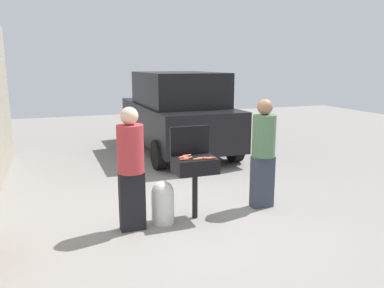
{
  "coord_description": "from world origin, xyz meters",
  "views": [
    {
      "loc": [
        -1.95,
        -5.09,
        2.22
      ],
      "look_at": [
        0.04,
        0.35,
        1.0
      ],
      "focal_mm": 35.7,
      "sensor_mm": 36.0,
      "label": 1
    }
  ],
  "objects_px": {
    "hot_dog_4": "(187,155)",
    "hot_dog_6": "(198,159)",
    "hot_dog_1": "(184,157)",
    "propane_tank": "(163,201)",
    "hot_dog_2": "(184,159)",
    "hot_dog_7": "(188,158)",
    "bbq_grill": "(195,167)",
    "hot_dog_8": "(211,158)",
    "hot_dog_5": "(202,158)",
    "person_right": "(263,150)",
    "person_left": "(131,165)",
    "hot_dog_0": "(208,158)",
    "hot_dog_3": "(183,157)",
    "parked_minivan": "(177,112)"
  },
  "relations": [
    {
      "from": "hot_dog_0",
      "to": "person_left",
      "type": "bearing_deg",
      "value": 176.91
    },
    {
      "from": "hot_dog_8",
      "to": "hot_dog_7",
      "type": "bearing_deg",
      "value": 155.45
    },
    {
      "from": "hot_dog_1",
      "to": "propane_tank",
      "type": "height_order",
      "value": "hot_dog_1"
    },
    {
      "from": "hot_dog_4",
      "to": "hot_dog_5",
      "type": "relative_size",
      "value": 1.0
    },
    {
      "from": "hot_dog_3",
      "to": "hot_dog_4",
      "type": "bearing_deg",
      "value": 44.21
    },
    {
      "from": "hot_dog_1",
      "to": "propane_tank",
      "type": "bearing_deg",
      "value": -170.33
    },
    {
      "from": "hot_dog_6",
      "to": "hot_dog_7",
      "type": "xyz_separation_m",
      "value": [
        -0.11,
        0.11,
        0.0
      ]
    },
    {
      "from": "hot_dog_8",
      "to": "hot_dog_0",
      "type": "bearing_deg",
      "value": 138.1
    },
    {
      "from": "hot_dog_1",
      "to": "hot_dog_2",
      "type": "relative_size",
      "value": 1.0
    },
    {
      "from": "propane_tank",
      "to": "parked_minivan",
      "type": "distance_m",
      "value": 4.58
    },
    {
      "from": "hot_dog_3",
      "to": "person_left",
      "type": "height_order",
      "value": "person_left"
    },
    {
      "from": "hot_dog_1",
      "to": "propane_tank",
      "type": "xyz_separation_m",
      "value": [
        -0.34,
        -0.06,
        -0.6
      ]
    },
    {
      "from": "bbq_grill",
      "to": "hot_dog_3",
      "type": "xyz_separation_m",
      "value": [
        -0.18,
        0.02,
        0.16
      ]
    },
    {
      "from": "hot_dog_5",
      "to": "propane_tank",
      "type": "bearing_deg",
      "value": 171.08
    },
    {
      "from": "hot_dog_2",
      "to": "hot_dog_4",
      "type": "distance_m",
      "value": 0.23
    },
    {
      "from": "hot_dog_1",
      "to": "parked_minivan",
      "type": "bearing_deg",
      "value": 73.43
    },
    {
      "from": "hot_dog_5",
      "to": "hot_dog_4",
      "type": "bearing_deg",
      "value": 125.73
    },
    {
      "from": "hot_dog_6",
      "to": "hot_dog_0",
      "type": "bearing_deg",
      "value": 2.39
    },
    {
      "from": "hot_dog_1",
      "to": "hot_dog_8",
      "type": "bearing_deg",
      "value": -32.83
    },
    {
      "from": "bbq_grill",
      "to": "hot_dog_7",
      "type": "distance_m",
      "value": 0.2
    },
    {
      "from": "hot_dog_6",
      "to": "propane_tank",
      "type": "distance_m",
      "value": 0.78
    },
    {
      "from": "hot_dog_1",
      "to": "hot_dog_0",
      "type": "bearing_deg",
      "value": -31.64
    },
    {
      "from": "hot_dog_1",
      "to": "person_left",
      "type": "height_order",
      "value": "person_left"
    },
    {
      "from": "hot_dog_1",
      "to": "hot_dog_7",
      "type": "relative_size",
      "value": 1.0
    },
    {
      "from": "hot_dog_4",
      "to": "hot_dog_8",
      "type": "height_order",
      "value": "same"
    },
    {
      "from": "hot_dog_4",
      "to": "hot_dog_6",
      "type": "relative_size",
      "value": 1.0
    },
    {
      "from": "hot_dog_7",
      "to": "person_right",
      "type": "xyz_separation_m",
      "value": [
        1.27,
        0.09,
        0.0
      ]
    },
    {
      "from": "hot_dog_1",
      "to": "parked_minivan",
      "type": "height_order",
      "value": "parked_minivan"
    },
    {
      "from": "hot_dog_1",
      "to": "hot_dog_4",
      "type": "xyz_separation_m",
      "value": [
        0.06,
        0.06,
        0.0
      ]
    },
    {
      "from": "hot_dog_2",
      "to": "hot_dog_4",
      "type": "height_order",
      "value": "same"
    },
    {
      "from": "hot_dog_3",
      "to": "hot_dog_5",
      "type": "relative_size",
      "value": 1.0
    },
    {
      "from": "hot_dog_6",
      "to": "hot_dog_7",
      "type": "bearing_deg",
      "value": 133.45
    },
    {
      "from": "hot_dog_7",
      "to": "person_right",
      "type": "relative_size",
      "value": 0.08
    },
    {
      "from": "hot_dog_3",
      "to": "hot_dog_6",
      "type": "height_order",
      "value": "same"
    },
    {
      "from": "bbq_grill",
      "to": "propane_tank",
      "type": "relative_size",
      "value": 1.48
    },
    {
      "from": "hot_dog_6",
      "to": "hot_dog_1",
      "type": "bearing_deg",
      "value": 125.84
    },
    {
      "from": "hot_dog_4",
      "to": "propane_tank",
      "type": "relative_size",
      "value": 0.21
    },
    {
      "from": "hot_dog_2",
      "to": "hot_dog_4",
      "type": "relative_size",
      "value": 1.0
    },
    {
      "from": "bbq_grill",
      "to": "hot_dog_8",
      "type": "bearing_deg",
      "value": -42.14
    },
    {
      "from": "hot_dog_5",
      "to": "person_right",
      "type": "distance_m",
      "value": 1.1
    },
    {
      "from": "hot_dog_1",
      "to": "person_left",
      "type": "relative_size",
      "value": 0.08
    },
    {
      "from": "hot_dog_1",
      "to": "hot_dog_2",
      "type": "distance_m",
      "value": 0.15
    },
    {
      "from": "hot_dog_8",
      "to": "person_left",
      "type": "bearing_deg",
      "value": 175.46
    },
    {
      "from": "person_left",
      "to": "parked_minivan",
      "type": "distance_m",
      "value": 4.76
    },
    {
      "from": "hot_dog_1",
      "to": "parked_minivan",
      "type": "distance_m",
      "value": 4.36
    },
    {
      "from": "hot_dog_0",
      "to": "hot_dog_1",
      "type": "xyz_separation_m",
      "value": [
        -0.29,
        0.18,
        0.0
      ]
    },
    {
      "from": "hot_dog_0",
      "to": "parked_minivan",
      "type": "bearing_deg",
      "value": 77.7
    },
    {
      "from": "hot_dog_2",
      "to": "person_left",
      "type": "height_order",
      "value": "person_left"
    },
    {
      "from": "hot_dog_3",
      "to": "propane_tank",
      "type": "height_order",
      "value": "hot_dog_3"
    },
    {
      "from": "hot_dog_0",
      "to": "hot_dog_4",
      "type": "xyz_separation_m",
      "value": [
        -0.23,
        0.24,
        0.0
      ]
    }
  ]
}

